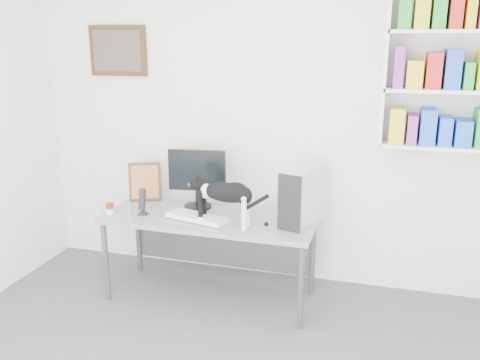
# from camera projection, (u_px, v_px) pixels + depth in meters

# --- Properties ---
(room) EXTENTS (4.01, 4.01, 2.70)m
(room) POSITION_uv_depth(u_px,v_px,m) (169.00, 189.00, 2.30)
(room) COLOR #4F5054
(room) RESTS_ON ground
(bookshelf) EXTENTS (1.03, 0.28, 1.24)m
(bookshelf) POSITION_uv_depth(u_px,v_px,m) (461.00, 61.00, 3.51)
(bookshelf) COLOR silver
(bookshelf) RESTS_ON room
(wall_art) EXTENTS (0.52, 0.04, 0.42)m
(wall_art) POSITION_uv_depth(u_px,v_px,m) (118.00, 51.00, 4.31)
(wall_art) COLOR #462D16
(wall_art) RESTS_ON room
(desk) EXTENTS (1.64, 0.66, 0.68)m
(desk) POSITION_uv_depth(u_px,v_px,m) (210.00, 257.00, 4.00)
(desk) COLOR slate
(desk) RESTS_ON room
(monitor) EXTENTS (0.48, 0.28, 0.49)m
(monitor) POSITION_uv_depth(u_px,v_px,m) (197.00, 179.00, 4.05)
(monitor) COLOR black
(monitor) RESTS_ON desk
(keyboard) EXTENTS (0.52, 0.30, 0.04)m
(keyboard) POSITION_uv_depth(u_px,v_px,m) (198.00, 217.00, 3.84)
(keyboard) COLOR silver
(keyboard) RESTS_ON desk
(pc_tower) EXTENTS (0.29, 0.46, 0.42)m
(pc_tower) POSITION_uv_depth(u_px,v_px,m) (302.00, 196.00, 3.73)
(pc_tower) COLOR #AEAEB3
(pc_tower) RESTS_ON desk
(speaker) EXTENTS (0.12, 0.12, 0.22)m
(speaker) POSITION_uv_depth(u_px,v_px,m) (142.00, 201.00, 3.93)
(speaker) COLOR black
(speaker) RESTS_ON desk
(leaning_print) EXTENTS (0.29, 0.20, 0.33)m
(leaning_print) POSITION_uv_depth(u_px,v_px,m) (145.00, 181.00, 4.27)
(leaning_print) COLOR #462D16
(leaning_print) RESTS_ON desk
(soup_can) EXTENTS (0.06, 0.06, 0.09)m
(soup_can) POSITION_uv_depth(u_px,v_px,m) (110.00, 209.00, 3.95)
(soup_can) COLOR #9F1D0D
(soup_can) RESTS_ON desk
(cat) EXTENTS (0.57, 0.21, 0.34)m
(cat) POSITION_uv_depth(u_px,v_px,m) (225.00, 203.00, 3.68)
(cat) COLOR black
(cat) RESTS_ON desk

